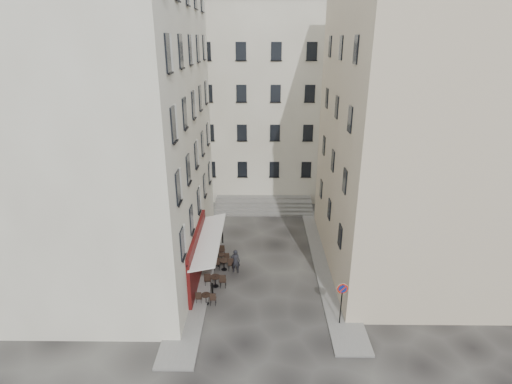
{
  "coord_description": "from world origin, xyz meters",
  "views": [
    {
      "loc": [
        -0.32,
        -21.79,
        15.04
      ],
      "look_at": [
        -0.61,
        4.0,
        5.07
      ],
      "focal_mm": 28.0,
      "sensor_mm": 36.0,
      "label": 1
    }
  ],
  "objects_px": {
    "no_parking_sign": "(342,296)",
    "pedestrian": "(235,261)",
    "bistro_table_a": "(206,298)",
    "bistro_table_b": "(216,280)"
  },
  "relations": [
    {
      "from": "no_parking_sign",
      "to": "bistro_table_a",
      "type": "relative_size",
      "value": 2.19
    },
    {
      "from": "bistro_table_a",
      "to": "bistro_table_b",
      "type": "height_order",
      "value": "bistro_table_b"
    },
    {
      "from": "bistro_table_b",
      "to": "pedestrian",
      "type": "height_order",
      "value": "pedestrian"
    },
    {
      "from": "bistro_table_a",
      "to": "pedestrian",
      "type": "xyz_separation_m",
      "value": [
        1.57,
        3.56,
        0.42
      ]
    },
    {
      "from": "bistro_table_a",
      "to": "bistro_table_b",
      "type": "distance_m",
      "value": 1.85
    },
    {
      "from": "no_parking_sign",
      "to": "pedestrian",
      "type": "height_order",
      "value": "no_parking_sign"
    },
    {
      "from": "no_parking_sign",
      "to": "pedestrian",
      "type": "xyz_separation_m",
      "value": [
        -6.14,
        5.33,
        -1.04
      ]
    },
    {
      "from": "bistro_table_b",
      "to": "bistro_table_a",
      "type": "bearing_deg",
      "value": -101.87
    },
    {
      "from": "no_parking_sign",
      "to": "pedestrian",
      "type": "bearing_deg",
      "value": 135.17
    },
    {
      "from": "no_parking_sign",
      "to": "pedestrian",
      "type": "distance_m",
      "value": 8.2
    }
  ]
}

